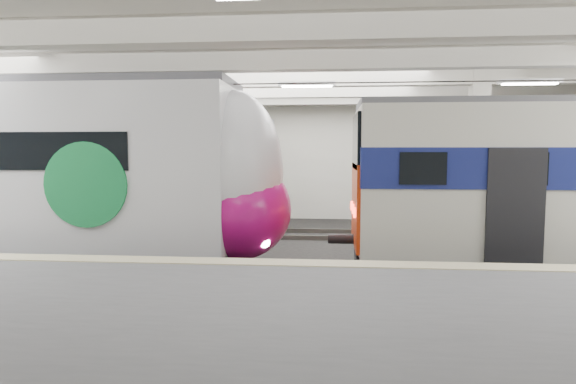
{
  "coord_description": "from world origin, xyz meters",
  "views": [
    {
      "loc": [
        0.64,
        -11.65,
        3.11
      ],
      "look_at": [
        -0.45,
        1.0,
        2.0
      ],
      "focal_mm": 30.0,
      "sensor_mm": 36.0,
      "label": 1
    }
  ],
  "objects": [
    {
      "name": "station_hall",
      "position": [
        0.0,
        -1.74,
        3.24
      ],
      "size": [
        36.0,
        24.0,
        5.75
      ],
      "color": "black",
      "rests_on": "ground"
    },
    {
      "name": "modern_emu",
      "position": [
        -7.18,
        -0.0,
        2.36
      ],
      "size": [
        15.1,
        3.11,
        4.81
      ],
      "color": "silver",
      "rests_on": "ground"
    },
    {
      "name": "far_train",
      "position": [
        -8.0,
        5.5,
        2.18
      ],
      "size": [
        13.21,
        3.21,
        4.22
      ],
      "rotation": [
        0.0,
        0.0,
        -0.04
      ],
      "color": "silver",
      "rests_on": "ground"
    }
  ]
}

